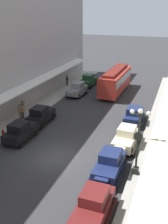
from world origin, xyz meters
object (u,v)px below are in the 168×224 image
Objects in this scene: parked_car_0 at (93,206)px; streetcar at (115,80)px; parked_car_5 at (40,115)px; pedestrian_5 at (142,182)px; parked_car_4 at (21,131)px; pedestrian_0 at (23,105)px; parked_car_1 at (134,115)px; pedestrian_1 at (23,111)px; fire_hydrant at (3,134)px; parked_car_6 at (88,80)px; pedestrian_3 at (20,112)px; pedestrian_2 at (67,80)px; parked_car_2 at (110,163)px; parked_car_3 at (77,89)px; parked_car_7 at (126,137)px; lamp_post_with_clock at (138,139)px.

parked_car_0 is 0.44× the size of streetcar.
parked_car_5 is 2.61× the size of pedestrian_5.
pedestrian_0 is at bearing 120.16° from parked_car_4.
parked_car_4 is (-9.22, -7.59, 0.00)m from parked_car_1.
pedestrian_1 is (-11.88, 11.31, 0.07)m from parked_car_0.
streetcar reaches higher than fire_hydrant.
parked_car_6 is at bearing 159.27° from streetcar.
parked_car_1 is at bearing 16.45° from pedestrian_1.
streetcar reaches higher than parked_car_5.
parked_car_4 is at bearing -56.82° from pedestrian_3.
pedestrian_2 is (-2.89, 13.83, 0.07)m from parked_car_5.
parked_car_2 reaches higher than pedestrian_5.
pedestrian_3 is at bearing -87.93° from pedestrian_2.
parked_car_4 is 4.17m from parked_car_5.
parked_car_7 is at bearing -52.39° from parked_car_3.
parked_car_4 is 2.55× the size of pedestrian_3.
pedestrian_1 is at bearing 136.43° from parked_car_0.
parked_car_6 is 2.63× the size of pedestrian_0.
parked_car_1 reaches higher than pedestrian_5.
parked_car_5 is 0.44× the size of streetcar.
parked_car_1 is 14.99m from parked_car_6.
parked_car_2 is 23.90m from pedestrian_2.
parked_car_4 is 19.33m from parked_car_6.
parked_car_7 is at bearing -87.14° from parked_car_1.
lamp_post_with_clock reaches higher than parked_car_0.
parked_car_2 is 23.73m from parked_car_6.
parked_car_4 is 2.60× the size of pedestrian_5.
pedestrian_1 is (-0.72, 4.57, 0.45)m from fire_hydrant.
parked_car_4 is 18.16m from streetcar.
parked_car_1 is 0.84× the size of lamp_post_with_clock.
parked_car_3 reaches higher than pedestrian_5.
streetcar is at bearing 69.68° from parked_car_5.
parked_car_2 is at bearing -29.79° from pedestrian_1.
parked_car_6 is 2.63× the size of pedestrian_5.
parked_car_4 is 2.55× the size of pedestrian_1.
parked_car_7 is at bearing 86.52° from parked_car_2.
parked_car_6 is 19.81m from fire_hydrant.
pedestrian_3 is at bearing -132.31° from pedestrian_1.
streetcar reaches higher than pedestrian_0.
pedestrian_1 is at bearing -59.48° from pedestrian_0.
pedestrian_0 is at bearing 146.37° from parked_car_2.
parked_car_0 is 14.74m from parked_car_1.
pedestrian_2 reaches higher than fire_hydrant.
pedestrian_1 is at bearing -118.14° from streetcar.
pedestrian_2 is at bearing 128.40° from parked_car_7.
fire_hydrant is (-10.91, -8.00, -0.38)m from parked_car_1.
parked_car_5 is at bearing -91.31° from parked_car_3.
parked_car_5 is at bearing 0.03° from pedestrian_1.
parked_car_4 is 0.99× the size of parked_car_6.
parked_car_4 is (-9.22, 2.49, 0.00)m from parked_car_2.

